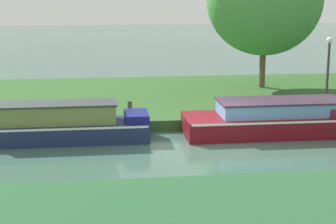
# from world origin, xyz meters

# --- Properties ---
(ground_plane) EXTENTS (120.00, 120.00, 0.00)m
(ground_plane) POSITION_xyz_m (0.00, 0.00, 0.00)
(ground_plane) COLOR #3A5D4F
(riverbank_far) EXTENTS (72.00, 10.00, 0.40)m
(riverbank_far) POSITION_xyz_m (0.00, 7.00, 0.20)
(riverbank_far) COLOR #2D5524
(riverbank_far) RESTS_ON ground_plane
(maroon_barge) EXTENTS (5.94, 2.09, 1.23)m
(maroon_barge) POSITION_xyz_m (2.42, 1.20, 0.55)
(maroon_barge) COLOR maroon
(maroon_barge) RESTS_ON ground_plane
(navy_narrowboat) EXTENTS (5.74, 1.62, 1.32)m
(navy_narrowboat) POSITION_xyz_m (-4.94, 1.20, 0.57)
(navy_narrowboat) COLOR navy
(navy_narrowboat) RESTS_ON ground_plane
(willow_tree_left) EXTENTS (5.47, 4.24, 6.71)m
(willow_tree_left) POSITION_xyz_m (4.04, 8.21, 4.51)
(willow_tree_left) COLOR brown
(willow_tree_left) RESTS_ON riverbank_far
(lamp_post) EXTENTS (0.24, 0.24, 2.81)m
(lamp_post) POSITION_xyz_m (5.18, 3.29, 2.18)
(lamp_post) COLOR #333338
(lamp_post) RESTS_ON riverbank_far
(mooring_post_near) EXTENTS (0.16, 0.16, 0.68)m
(mooring_post_near) POSITION_xyz_m (-2.60, 2.35, 0.74)
(mooring_post_near) COLOR #424022
(mooring_post_near) RESTS_ON riverbank_far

